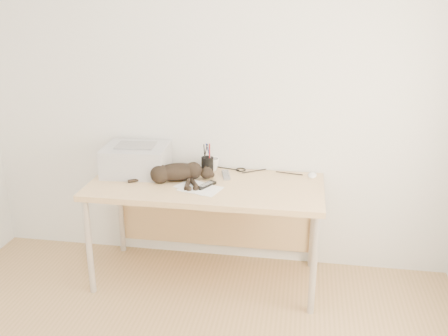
% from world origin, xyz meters
% --- Properties ---
extents(wall_back, '(3.50, 0.00, 3.50)m').
position_xyz_m(wall_back, '(0.00, 1.75, 1.30)').
color(wall_back, white).
rests_on(wall_back, floor).
extents(desk, '(1.60, 0.70, 0.74)m').
position_xyz_m(desk, '(0.00, 1.48, 0.61)').
color(desk, '#E6BD87').
rests_on(desk, floor).
extents(printer, '(0.47, 0.41, 0.21)m').
position_xyz_m(printer, '(-0.54, 1.53, 0.84)').
color(printer, '#ADADB2').
rests_on(printer, desk).
extents(papers, '(0.34, 0.29, 0.01)m').
position_xyz_m(papers, '(-0.03, 1.30, 0.74)').
color(papers, white).
rests_on(papers, desk).
extents(cat, '(0.59, 0.30, 0.14)m').
position_xyz_m(cat, '(-0.22, 1.41, 0.80)').
color(cat, black).
rests_on(cat, desk).
extents(mug, '(0.14, 0.14, 0.09)m').
position_xyz_m(mug, '(-0.00, 1.67, 0.79)').
color(mug, white).
rests_on(mug, desk).
extents(pen_cup, '(0.09, 0.09, 0.22)m').
position_xyz_m(pen_cup, '(-0.03, 1.61, 0.80)').
color(pen_cup, black).
rests_on(pen_cup, desk).
extents(remote_grey, '(0.09, 0.18, 0.02)m').
position_xyz_m(remote_grey, '(0.11, 1.56, 0.75)').
color(remote_grey, gray).
rests_on(remote_grey, desk).
extents(remote_black, '(0.12, 0.17, 0.02)m').
position_xyz_m(remote_black, '(0.01, 1.34, 0.75)').
color(remote_black, black).
rests_on(remote_black, desk).
extents(mouse, '(0.07, 0.11, 0.04)m').
position_xyz_m(mouse, '(0.72, 1.67, 0.76)').
color(mouse, white).
rests_on(mouse, desk).
extents(cable_tangle, '(1.36, 0.08, 0.01)m').
position_xyz_m(cable_tangle, '(0.00, 1.70, 0.75)').
color(cable_tangle, black).
rests_on(cable_tangle, desk).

